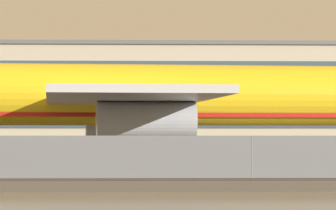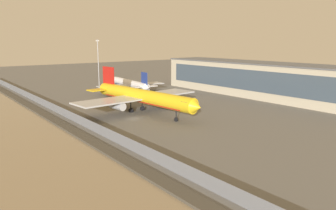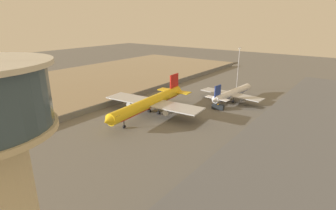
{
  "view_description": "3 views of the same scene",
  "coord_description": "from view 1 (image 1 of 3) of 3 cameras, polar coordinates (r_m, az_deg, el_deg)",
  "views": [
    {
      "loc": [
        -5.93,
        -66.58,
        2.57
      ],
      "look_at": [
        -3.51,
        10.23,
        4.95
      ],
      "focal_mm": 105.0,
      "sensor_mm": 36.0,
      "label": 1
    },
    {
      "loc": [
        84.01,
        -50.61,
        23.38
      ],
      "look_at": [
        3.69,
        10.34,
        3.59
      ],
      "focal_mm": 35.0,
      "sensor_mm": 36.0,
      "label": 2
    },
    {
      "loc": [
        72.41,
        74.49,
        38.42
      ],
      "look_at": [
        -7.85,
        14.29,
        5.43
      ],
      "focal_mm": 28.0,
      "sensor_mm": 36.0,
      "label": 3
    }
  ],
  "objects": [
    {
      "name": "ground_plane",
      "position": [
        66.9,
        3.29,
        -3.98
      ],
      "size": [
        500.0,
        500.0,
        0.0
      ],
      "primitive_type": "plane",
      "color": "#66635E"
    },
    {
      "name": "shoreline_seawall",
      "position": [
        46.52,
        5.54,
        -4.63
      ],
      "size": [
        320.0,
        3.0,
        0.5
      ],
      "color": "#474238",
      "rests_on": "ground"
    },
    {
      "name": "perimeter_fence",
      "position": [
        50.95,
        4.89,
        -3.22
      ],
      "size": [
        280.0,
        0.1,
        2.56
      ],
      "color": "slate",
      "rests_on": "ground"
    },
    {
      "name": "cargo_jet_yellow",
      "position": [
        73.13,
        -1.92,
        0.43
      ],
      "size": [
        51.58,
        44.82,
        14.13
      ],
      "color": "yellow",
      "rests_on": "ground"
    },
    {
      "name": "terminal_building",
      "position": [
        132.19,
        1.8,
        0.25
      ],
      "size": [
        111.58,
        20.08,
        14.46
      ],
      "color": "#BCB299",
      "rests_on": "ground"
    }
  ]
}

